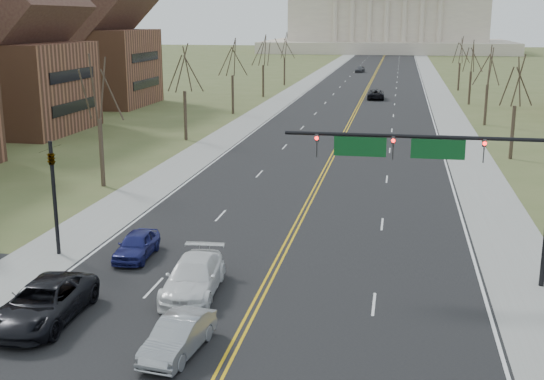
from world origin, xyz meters
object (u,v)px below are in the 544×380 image
at_px(car_far_sb, 360,69).
at_px(signal_mast, 436,160).
at_px(car_sb_inner_second, 193,277).
at_px(car_sb_outer_second, 137,245).
at_px(car_far_nb, 376,94).
at_px(car_sb_inner_lead, 178,336).
at_px(signal_left, 54,185).
at_px(car_sb_outer_lead, 44,303).

bearing_deg(car_far_sb, signal_mast, -77.93).
xyz_separation_m(signal_mast, car_far_sb, (-11.05, 128.53, -5.00)).
height_order(car_sb_inner_second, car_sb_outer_second, car_sb_inner_second).
xyz_separation_m(signal_mast, car_far_nb, (-5.39, 74.72, -4.99)).
height_order(car_sb_outer_second, car_far_nb, car_far_nb).
bearing_deg(car_far_sb, car_sb_inner_second, -82.58).
height_order(car_sb_inner_lead, car_sb_inner_second, car_sb_inner_second).
bearing_deg(car_sb_inner_lead, car_sb_outer_second, 126.44).
bearing_deg(car_far_nb, car_sb_inner_second, 84.56).
xyz_separation_m(car_sb_inner_second, car_sb_outer_second, (-4.28, 4.05, -0.12)).
bearing_deg(signal_mast, car_sb_outer_second, 179.08).
bearing_deg(car_sb_inner_lead, signal_mast, 52.02).
bearing_deg(signal_left, signal_mast, -0.00).
xyz_separation_m(signal_left, car_sb_outer_second, (4.24, 0.24, -3.02)).
bearing_deg(car_sb_outer_lead, car_sb_inner_second, 35.71).
bearing_deg(car_sb_inner_second, signal_mast, 15.65).
xyz_separation_m(car_sb_inner_lead, car_far_nb, (3.94, 84.04, 0.08)).
distance_m(car_sb_inner_second, car_sb_outer_second, 5.90).
bearing_deg(car_sb_inner_lead, car_far_nb, 94.38).
relative_size(car_sb_inner_second, car_far_nb, 1.00).
xyz_separation_m(signal_left, car_sb_inner_lead, (9.61, -9.32, -3.03)).
bearing_deg(signal_left, car_sb_inner_lead, -44.10).
xyz_separation_m(car_sb_outer_second, car_far_sb, (3.66, 128.29, 0.07)).
bearing_deg(signal_mast, car_far_sb, 94.91).
bearing_deg(car_sb_outer_lead, car_far_nb, 81.53).
xyz_separation_m(car_sb_inner_lead, car_sb_inner_second, (-1.10, 5.50, 0.12)).
bearing_deg(signal_mast, car_sb_inner_lead, -135.05).
relative_size(car_sb_inner_lead, car_sb_inner_second, 0.75).
relative_size(car_sb_inner_lead, car_sb_outer_second, 1.03).
height_order(signal_mast, signal_left, signal_mast).
height_order(signal_left, car_sb_inner_lead, signal_left).
bearing_deg(car_far_sb, car_sb_inner_lead, -82.13).
distance_m(car_sb_inner_second, car_far_sb, 132.35).
height_order(car_sb_inner_second, car_far_sb, car_sb_inner_second).
bearing_deg(car_sb_outer_lead, signal_left, 112.38).
bearing_deg(signal_left, car_sb_outer_second, 3.19).
relative_size(signal_left, car_sb_outer_second, 1.51).
distance_m(signal_mast, car_far_nb, 75.08).
relative_size(car_sb_outer_lead, car_far_nb, 1.06).
distance_m(car_sb_inner_second, car_far_nb, 78.70).
height_order(signal_left, car_far_nb, signal_left).
distance_m(signal_mast, car_sb_inner_second, 12.16).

